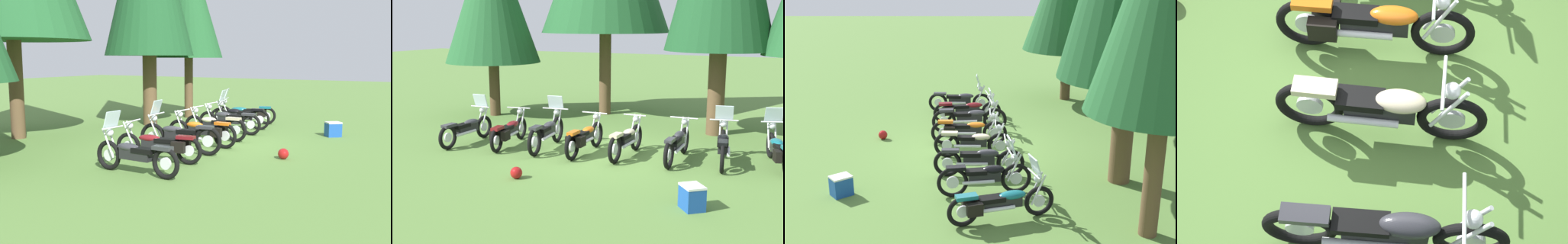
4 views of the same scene
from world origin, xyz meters
The scene contains 11 objects.
ground_plane centered at (0.00, 0.00, 0.00)m, with size 80.00×80.00×0.00m, color #547A38.
motorcycle_0 centered at (-4.12, -0.55, 0.45)m, with size 0.65×2.26×1.35m.
motorcycle_1 centered at (-2.86, -0.33, 0.43)m, with size 0.81×2.29×0.99m.
motorcycle_2 centered at (-1.73, -0.15, 0.49)m, with size 0.77×2.37×1.39m.
motorcycle_3 centered at (-0.57, -0.21, 0.45)m, with size 0.74×2.24×1.01m.
motorcycle_4 centered at (0.53, 0.00, 0.45)m, with size 0.62×2.19×1.01m.
motorcycle_5 centered at (1.84, 0.16, 0.45)m, with size 0.73×2.28×1.00m.
motorcycle_6 centered at (2.93, 0.31, 0.48)m, with size 0.71×2.18×1.37m.
motorcycle_7 centered at (4.21, 0.60, 0.45)m, with size 0.99×2.25×1.34m.
picnic_cooler centered at (2.96, -3.02, 0.24)m, with size 0.57×0.59×0.47m.
dropped_helmet centered at (-1.04, -2.80, 0.14)m, with size 0.27×0.27×0.27m, color maroon.
Camera 3 is at (13.90, 0.23, 5.12)m, focal length 47.65 mm.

